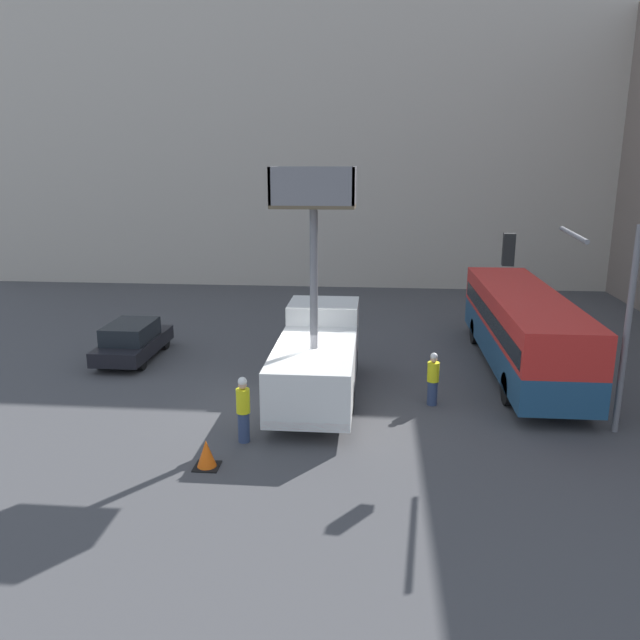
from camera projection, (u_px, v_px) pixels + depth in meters
The scene contains 9 objects.
ground_plane at pixel (289, 405), 20.06m from camera, with size 120.00×120.00×0.00m, color #424244.
building_backdrop_far at pixel (337, 132), 41.32m from camera, with size 44.00×10.00×18.91m.
utility_truck at pixel (318, 353), 20.41m from camera, with size 2.47×7.21×7.45m.
city_bus at pixel (522, 325), 22.94m from camera, with size 2.52×11.27×2.95m.
traffic_light_pole at pixel (584, 293), 17.30m from camera, with size 3.59×3.34×5.96m.
road_worker_near_truck at pixel (243, 409), 17.19m from camera, with size 0.38×0.38×1.90m.
road_worker_directing at pixel (433, 379), 19.85m from camera, with size 0.38×0.38×1.74m.
traffic_cone_near_truck at pixel (206, 455), 15.88m from camera, with size 0.65×0.65×0.74m.
parked_car_curbside at pixel (133, 341), 24.50m from camera, with size 1.84×4.32×1.50m.
Camera 1 is at (2.66, -18.60, 7.61)m, focal length 35.00 mm.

